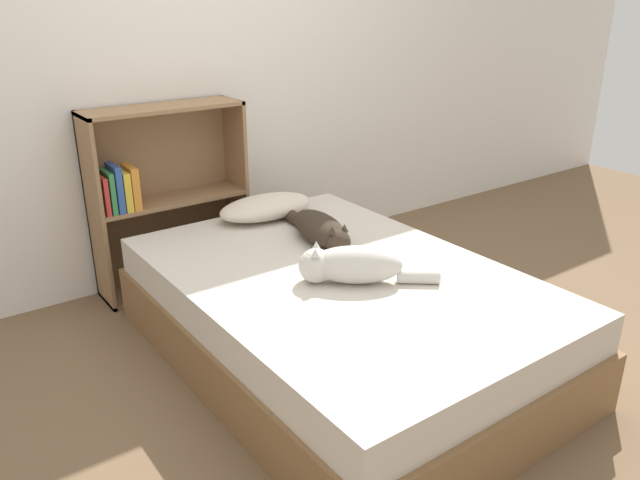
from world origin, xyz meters
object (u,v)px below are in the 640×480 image
bed (339,316)px  bookshelf (162,196)px  cat_light (349,265)px  cat_dark (320,229)px  pillow (266,207)px

bed → bookshelf: size_ratio=1.90×
cat_light → cat_dark: bearing=-73.3°
bed → cat_light: (-0.03, -0.10, 0.29)m
pillow → bed: bearing=-97.9°
cat_dark → pillow: bearing=-168.6°
pillow → cat_light: (-0.14, -0.88, 0.02)m
pillow → bookshelf: bookshelf is taller
cat_light → cat_dark: 0.45m
pillow → bookshelf: size_ratio=0.53×
bed → cat_dark: size_ratio=3.10×
bed → cat_dark: bearing=67.6°
bookshelf → pillow: bearing=-45.0°
bed → pillow: size_ratio=3.62×
pillow → cat_dark: 0.45m
bed → bookshelf: (-0.30, 1.18, 0.30)m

